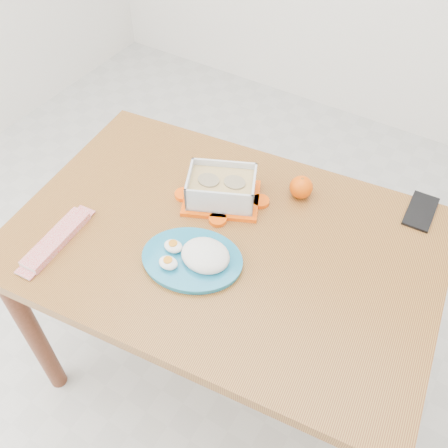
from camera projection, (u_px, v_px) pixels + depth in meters
The scene contains 7 objects.
ground at pixel (204, 332), 2.05m from camera, with size 3.50×3.50×0.00m, color #B7B7B2.
dining_table at pixel (224, 260), 1.48m from camera, with size 1.28×0.93×0.75m.
food_container at pixel (222, 188), 1.48m from camera, with size 0.28×0.25×0.10m.
orange_fruit at pixel (301, 187), 1.50m from camera, with size 0.07×0.07×0.07m, color #EF5F04.
rice_plate at pixel (196, 257), 1.33m from camera, with size 0.34×0.34×0.07m.
candy_bar at pixel (56, 239), 1.39m from camera, with size 0.23×0.06×0.02m, color red.
smartphone at pixel (421, 211), 1.47m from camera, with size 0.08×0.15×0.01m, color black.
Camera 1 is at (0.62, -0.85, 1.82)m, focal length 40.00 mm.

